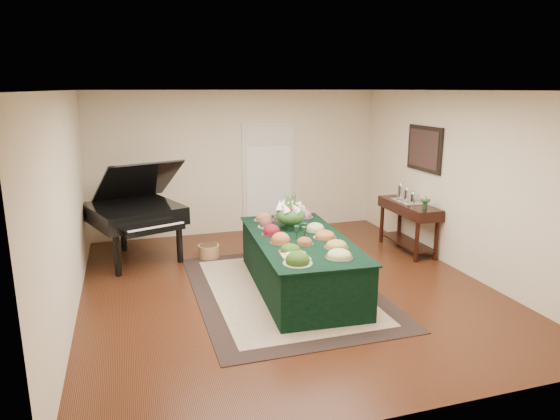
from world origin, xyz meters
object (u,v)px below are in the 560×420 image
object	(u,v)px
buffet_table	(300,263)
floral_centerpiece	(291,211)
mahogany_sideboard	(409,214)
grand_piano	(135,212)

from	to	relation	value
buffet_table	floral_centerpiece	size ratio (longest dim) A/B	6.01
floral_centerpiece	mahogany_sideboard	xyz separation A→B (m)	(2.32, 0.58, -0.35)
buffet_table	grand_piano	bearing A→B (deg)	137.64
floral_centerpiece	grand_piano	distance (m)	2.60
buffet_table	floral_centerpiece	distance (m)	0.78
floral_centerpiece	grand_piano	xyz separation A→B (m)	(-2.13, 1.47, -0.21)
mahogany_sideboard	floral_centerpiece	bearing A→B (deg)	-165.83
buffet_table	mahogany_sideboard	bearing A→B (deg)	24.16
buffet_table	mahogany_sideboard	distance (m)	2.57
buffet_table	mahogany_sideboard	xyz separation A→B (m)	(2.33, 1.04, 0.28)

